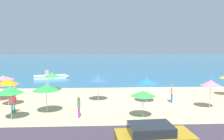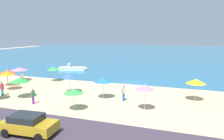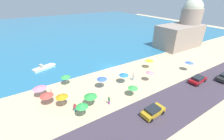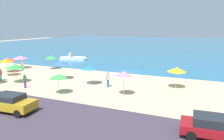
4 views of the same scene
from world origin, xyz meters
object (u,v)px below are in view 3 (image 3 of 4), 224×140
at_px(beach_umbrella_9, 39,88).
at_px(bather_1, 51,93).
at_px(skiff_nearshore, 44,68).
at_px(beach_umbrella_2, 82,105).
at_px(beach_umbrella_8, 66,76).
at_px(beach_umbrella_1, 149,60).
at_px(beach_umbrella_6, 190,62).
at_px(parked_car_4, 153,111).
at_px(bather_0, 109,100).
at_px(bather_2, 75,107).
at_px(beach_umbrella_0, 133,87).
at_px(beach_umbrella_10, 62,96).
at_px(beach_umbrella_11, 46,95).
at_px(harbor_fortress, 184,30).
at_px(beach_umbrella_4, 124,74).
at_px(parked_car_0, 198,79).
at_px(beach_umbrella_5, 90,96).
at_px(beach_umbrella_7, 150,72).
at_px(bather_3, 133,76).
at_px(beach_umbrella_3, 102,78).

relative_size(beach_umbrella_9, bather_1, 1.45).
relative_size(bather_1, skiff_nearshore, 0.29).
relative_size(beach_umbrella_2, beach_umbrella_8, 1.13).
height_order(beach_umbrella_1, beach_umbrella_6, beach_umbrella_6).
distance_m(beach_umbrella_2, beach_umbrella_8, 10.50).
bearing_deg(parked_car_4, beach_umbrella_9, 133.57).
xyz_separation_m(bather_0, bather_1, (-7.84, 7.41, 0.01)).
bearing_deg(bather_2, beach_umbrella_0, -9.15).
relative_size(beach_umbrella_6, beach_umbrella_10, 0.99).
distance_m(beach_umbrella_11, harbor_fortress, 48.54).
relative_size(beach_umbrella_2, skiff_nearshore, 0.46).
xyz_separation_m(beach_umbrella_1, beach_umbrella_4, (-9.73, -2.40, -0.06)).
bearing_deg(beach_umbrella_4, bather_1, 167.08).
height_order(beach_umbrella_10, bather_2, beach_umbrella_10).
xyz_separation_m(beach_umbrella_8, parked_car_0, (23.91, -14.19, -1.21)).
bearing_deg(beach_umbrella_0, beach_umbrella_5, 168.17).
xyz_separation_m(beach_umbrella_8, bather_0, (4.27, -10.07, -1.10)).
xyz_separation_m(beach_umbrella_2, bather_0, (4.96, 0.41, -1.38)).
bearing_deg(beach_umbrella_11, beach_umbrella_0, -23.32).
bearing_deg(bather_2, parked_car_0, -12.35).
bearing_deg(beach_umbrella_11, beach_umbrella_7, -10.63).
bearing_deg(beach_umbrella_4, parked_car_0, -31.68).
distance_m(parked_car_0, parked_car_4, 15.36).
height_order(beach_umbrella_5, bather_3, beach_umbrella_5).
xyz_separation_m(bather_3, parked_car_4, (-4.21, -9.94, -0.18)).
bearing_deg(parked_car_4, skiff_nearshore, 113.26).
xyz_separation_m(beach_umbrella_2, beach_umbrella_5, (2.18, 1.73, -0.18)).
distance_m(beach_umbrella_4, harbor_fortress, 34.24).
relative_size(bather_0, harbor_fortress, 0.10).
xyz_separation_m(beach_umbrella_5, bather_2, (-2.77, 0.07, -1.21)).
bearing_deg(bather_1, bather_2, -69.06).
relative_size(beach_umbrella_7, parked_car_4, 0.64).
relative_size(beach_umbrella_4, skiff_nearshore, 0.42).
relative_size(beach_umbrella_5, harbor_fortress, 0.15).
distance_m(beach_umbrella_1, bather_3, 7.82).
distance_m(beach_umbrella_1, bather_1, 23.78).
height_order(beach_umbrella_6, beach_umbrella_7, beach_umbrella_7).
bearing_deg(parked_car_4, harbor_fortress, 29.61).
relative_size(beach_umbrella_4, beach_umbrella_6, 0.95).
bearing_deg(beach_umbrella_1, bather_3, -160.51).
bearing_deg(beach_umbrella_4, beach_umbrella_2, -157.50).
height_order(beach_umbrella_0, bather_2, beach_umbrella_0).
height_order(beach_umbrella_10, skiff_nearshore, beach_umbrella_10).
relative_size(beach_umbrella_3, beach_umbrella_9, 1.07).
relative_size(beach_umbrella_2, beach_umbrella_4, 1.08).
xyz_separation_m(beach_umbrella_4, beach_umbrella_8, (-10.44, 5.87, -0.12)).
bearing_deg(beach_umbrella_2, beach_umbrella_10, 115.27).
xyz_separation_m(parked_car_0, skiff_nearshore, (-26.53, 24.42, -0.43)).
relative_size(beach_umbrella_9, bather_2, 1.47).
bearing_deg(beach_umbrella_3, beach_umbrella_0, -56.55).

